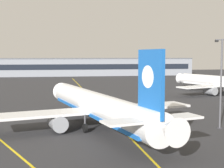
# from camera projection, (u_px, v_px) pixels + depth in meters

# --- Properties ---
(ground_plane) EXTENTS (400.00, 400.00, 0.00)m
(ground_plane) POSITION_uv_depth(u_px,v_px,m) (137.00, 151.00, 37.15)
(ground_plane) COLOR #2D2D30
(taxiway_centreline) EXTENTS (4.10, 179.97, 0.01)m
(taxiway_centreline) POSITION_uv_depth(u_px,v_px,m) (102.00, 109.00, 66.61)
(taxiway_centreline) COLOR yellow
(taxiway_centreline) RESTS_ON ground
(taxiway_lead_in_stripe) EXTENTS (24.52, 55.00, 0.01)m
(taxiway_lead_in_stripe) POSITION_uv_depth(u_px,v_px,m) (15.00, 152.00, 36.77)
(taxiway_lead_in_stripe) COLOR yellow
(taxiway_lead_in_stripe) RESTS_ON ground
(airliner_foreground) EXTENTS (32.21, 40.94, 11.65)m
(airliner_foreground) POSITION_uv_depth(u_px,v_px,m) (97.00, 106.00, 48.45)
(airliner_foreground) COLOR white
(airliner_foreground) RESTS_ON ground
(apron_lamp_post) EXTENTS (2.24, 0.90, 13.47)m
(apron_lamp_post) POSITION_uv_depth(u_px,v_px,m) (221.00, 82.00, 48.05)
(apron_lamp_post) COLOR #515156
(apron_lamp_post) RESTS_ON ground
(terminal_building) EXTENTS (111.75, 12.40, 9.63)m
(terminal_building) POSITION_uv_depth(u_px,v_px,m) (91.00, 67.00, 175.42)
(terminal_building) COLOR gray
(terminal_building) RESTS_ON ground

